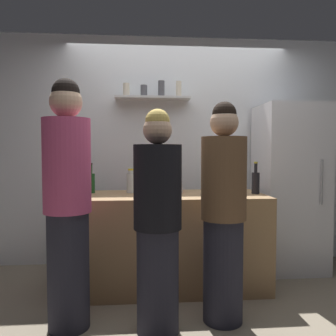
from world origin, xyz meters
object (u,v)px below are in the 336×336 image
at_px(wine_bottle_green_glass, 91,182).
at_px(person_brown_jacket, 223,214).
at_px(refrigerator, 289,188).
at_px(person_blonde, 158,224).
at_px(wine_bottle_dark_glass, 256,182).
at_px(baking_pan, 224,190).
at_px(utensil_holder, 178,186).
at_px(water_bottle_plastic, 131,182).
at_px(person_pink_top, 68,204).

bearing_deg(wine_bottle_green_glass, person_brown_jacket, -37.89).
height_order(refrigerator, person_blonde, refrigerator).
height_order(wine_bottle_dark_glass, person_brown_jacket, person_brown_jacket).
height_order(refrigerator, baking_pan, refrigerator).
bearing_deg(utensil_holder, baking_pan, -2.26).
xyz_separation_m(water_bottle_plastic, person_brown_jacket, (0.72, -0.85, -0.17)).
bearing_deg(water_bottle_plastic, person_brown_jacket, -49.93).
height_order(baking_pan, water_bottle_plastic, water_bottle_plastic).
bearing_deg(refrigerator, wine_bottle_green_glass, -173.97).
relative_size(wine_bottle_dark_glass, person_brown_jacket, 0.19).
height_order(wine_bottle_green_glass, person_pink_top, person_pink_top).
xyz_separation_m(person_brown_jacket, person_blonde, (-0.50, -0.12, -0.04)).
height_order(utensil_holder, water_bottle_plastic, water_bottle_plastic).
bearing_deg(wine_bottle_green_glass, water_bottle_plastic, -1.02).
bearing_deg(water_bottle_plastic, wine_bottle_dark_glass, -8.33).
height_order(refrigerator, water_bottle_plastic, refrigerator).
relative_size(refrigerator, utensil_holder, 8.43).
relative_size(refrigerator, person_pink_top, 0.99).
bearing_deg(utensil_holder, person_pink_top, -137.02).
bearing_deg(person_blonde, person_pink_top, -175.50).
distance_m(utensil_holder, wine_bottle_dark_glass, 0.75).
xyz_separation_m(utensil_holder, wine_bottle_dark_glass, (0.74, -0.15, 0.05)).
bearing_deg(person_blonde, baking_pan, 66.88).
height_order(refrigerator, wine_bottle_green_glass, refrigerator).
bearing_deg(wine_bottle_green_glass, person_blonde, -58.36).
relative_size(wine_bottle_green_glass, person_brown_jacket, 0.18).
height_order(wine_bottle_dark_glass, person_pink_top, person_pink_top).
bearing_deg(wine_bottle_green_glass, baking_pan, -2.27).
bearing_deg(person_brown_jacket, refrigerator, 90.03).
distance_m(wine_bottle_green_glass, person_pink_top, 0.87).
xyz_separation_m(water_bottle_plastic, person_blonde, (0.21, -0.97, -0.21)).
height_order(water_bottle_plastic, person_pink_top, person_pink_top).
bearing_deg(wine_bottle_dark_glass, water_bottle_plastic, 171.67).
xyz_separation_m(baking_pan, utensil_holder, (-0.46, 0.02, 0.04)).
bearing_deg(utensil_holder, wine_bottle_green_glass, 177.73).
height_order(utensil_holder, wine_bottle_dark_glass, wine_bottle_dark_glass).
bearing_deg(wine_bottle_dark_glass, wine_bottle_green_glass, 173.44).
relative_size(utensil_holder, person_brown_jacket, 0.13).
bearing_deg(refrigerator, utensil_holder, -168.49).
distance_m(wine_bottle_dark_glass, water_bottle_plastic, 1.21).
distance_m(refrigerator, baking_pan, 0.85).
height_order(baking_pan, wine_bottle_dark_glass, wine_bottle_dark_glass).
relative_size(person_brown_jacket, person_pink_top, 0.92).
height_order(baking_pan, utensil_holder, utensil_holder).
relative_size(person_pink_top, person_blonde, 1.14).
bearing_deg(utensil_holder, person_blonde, -104.67).
relative_size(wine_bottle_dark_glass, water_bottle_plastic, 1.30).
xyz_separation_m(wine_bottle_green_glass, water_bottle_plastic, (0.39, -0.01, -0.00)).
xyz_separation_m(baking_pan, wine_bottle_dark_glass, (0.28, -0.13, 0.09)).
height_order(baking_pan, person_brown_jacket, person_brown_jacket).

